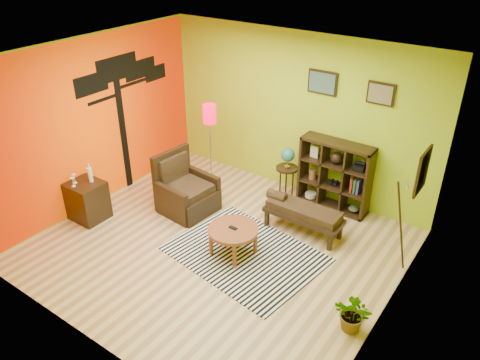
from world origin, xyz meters
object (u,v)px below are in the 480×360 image
Objects in this scene: coffee_table at (233,232)px; armchair at (185,193)px; side_cabinet at (88,200)px; floor_lamp at (210,122)px; cube_shelf at (335,176)px; potted_plant at (353,317)px; globe_table at (287,160)px; bench at (302,211)px.

armchair reaches higher than coffee_table.
side_cabinet is 0.60× the size of floor_lamp.
cube_shelf is 2.78m from potted_plant.
potted_plant is (2.01, -0.36, -0.19)m from coffee_table.
cube_shelf is at bearing 17.78° from floor_lamp.
globe_table is (1.26, 0.52, -0.59)m from floor_lamp.
globe_table reaches higher than bench.
globe_table is at bearing -169.63° from cube_shelf.
cube_shelf is at bearing 36.56° from armchair.
globe_table is at bearing 132.49° from bench.
floor_lamp is (-0.08, 0.82, 0.99)m from armchair.
cube_shelf is (3.11, 2.60, 0.27)m from side_cabinet.
bench is 2.06m from potted_plant.
floor_lamp is 2.21m from bench.
floor_lamp is 1.48m from globe_table.
floor_lamp reaches higher than bench.
armchair reaches higher than potted_plant.
globe_table is 1.14m from bench.
floor_lamp is 4.02m from potted_plant.
potted_plant is (3.39, -0.89, -0.11)m from armchair.
cube_shelf is 0.95× the size of bench.
coffee_table is at bearing 13.20° from side_cabinet.
globe_table is at bearing 96.16° from coffee_table.
cube_shelf is (2.00, 1.49, 0.30)m from armchair.
coffee_table is 1.91m from globe_table.
cube_shelf reaches higher than globe_table.
armchair is 0.62× the size of floor_lamp.
side_cabinet is (-1.11, -1.12, 0.03)m from armchair.
side_cabinet is at bearing -140.12° from cube_shelf.
bench is (0.73, -0.80, -0.34)m from globe_table.
coffee_table reaches higher than potted_plant.
globe_table is 3.18m from potted_plant.
armchair is at bearing 45.15° from side_cabinet.
globe_table reaches higher than coffee_table.
bench is at bearing -95.72° from cube_shelf.
bench reaches higher than coffee_table.
floor_lamp is 3.24× the size of potted_plant.
globe_table is at bearing 48.65° from armchair.
coffee_table is 0.46× the size of floor_lamp.
cube_shelf reaches higher than armchair.
side_cabinet is 2.39m from floor_lamp.
armchair is 1.98m from bench.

